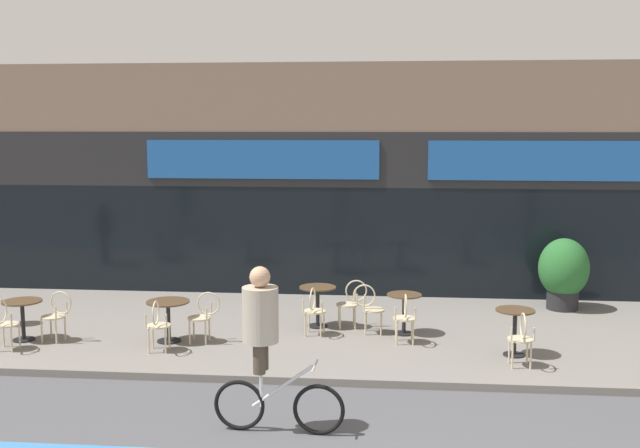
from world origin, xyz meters
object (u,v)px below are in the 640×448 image
bistro_table_1 (168,312)px  planter_pot (564,272)px  bistro_table_3 (404,306)px  bistro_table_4 (515,323)px  cyclist_1 (264,335)px  cafe_chair_1_near (157,322)px  cafe_chair_1_side (204,313)px  bistro_table_2 (318,298)px  cafe_chair_2_side (351,300)px  cafe_chair_3_side (369,305)px  cafe_chair_0_side (57,313)px  cafe_chair_2_near (314,308)px  bistro_table_0 (22,312)px  cafe_chair_0_near (4,321)px  cafe_chair_3_near (405,315)px  cafe_chair_4_near (522,336)px

bistro_table_1 → planter_pot: size_ratio=0.51×
bistro_table_1 → bistro_table_3: 4.19m
bistro_table_4 → cyclist_1: cyclist_1 is taller
cafe_chair_1_near → cafe_chair_1_side: same height
bistro_table_2 → cafe_chair_2_side: size_ratio=0.85×
bistro_table_1 → planter_pot: planter_pot is taller
bistro_table_3 → cafe_chair_3_side: size_ratio=0.82×
cafe_chair_0_side → cafe_chair_3_side: size_ratio=1.00×
cafe_chair_2_near → planter_pot: size_ratio=0.61×
planter_pot → bistro_table_0: bearing=-162.2°
bistro_table_0 → cafe_chair_2_near: 5.11m
bistro_table_2 → bistro_table_3: size_ratio=1.04×
cafe_chair_0_near → cyclist_1: (4.84, -2.58, 0.63)m
bistro_table_4 → cafe_chair_2_near: bearing=166.4°
cafe_chair_0_side → cyclist_1: size_ratio=0.42×
bistro_table_2 → cafe_chair_3_near: (1.61, -0.97, -0.03)m
bistro_table_0 → cafe_chair_0_near: size_ratio=0.79×
bistro_table_2 → cafe_chair_3_near: bearing=-31.2°
cafe_chair_1_near → cafe_chair_2_near: 2.76m
bistro_table_0 → cyclist_1: 5.84m
cafe_chair_0_side → cafe_chair_1_near: size_ratio=1.00×
bistro_table_2 → bistro_table_4: size_ratio=0.99×
bistro_table_2 → cafe_chair_0_near: 5.44m
cafe_chair_0_side → cyclist_1: cyclist_1 is taller
cafe_chair_0_near → cafe_chair_0_side: size_ratio=1.00×
bistro_table_2 → bistro_table_4: bearing=-23.2°
bistro_table_3 → planter_pot: size_ratio=0.50×
bistro_table_3 → cafe_chair_3_near: 0.63m
cafe_chair_4_near → cyclist_1: (-3.61, -2.51, 0.63)m
cafe_chair_2_near → cafe_chair_4_near: same height
cafe_chair_3_near → bistro_table_0: bearing=90.5°
cafe_chair_3_side → cafe_chair_4_near: same height
cafe_chair_2_side → cyclist_1: cyclist_1 is taller
cafe_chair_0_side → cafe_chair_2_side: bearing=-156.9°
cafe_chair_1_near → cafe_chair_2_near: (2.48, 1.21, 0.00)m
cafe_chair_2_near → cafe_chair_3_side: 1.02m
bistro_table_4 → bistro_table_0: bearing=179.5°
bistro_table_4 → cyclist_1: (-3.61, -3.14, 0.61)m
bistro_table_1 → cafe_chair_1_near: cafe_chair_1_near is taller
bistro_table_0 → cafe_chair_1_side: 3.19m
bistro_table_3 → cafe_chair_0_near: cafe_chair_0_near is taller
bistro_table_3 → cafe_chair_2_near: size_ratio=0.82×
cafe_chair_0_near → bistro_table_4: bearing=-87.6°
bistro_table_2 → cafe_chair_0_side: size_ratio=0.85×
cafe_chair_2_side → cyclist_1: (-0.85, -4.59, 0.63)m
bistro_table_4 → cafe_chair_3_side: size_ratio=0.86×
cafe_chair_2_side → cafe_chair_4_near: bearing=135.4°
bistro_table_1 → cafe_chair_0_side: 1.95m
cafe_chair_2_side → planter_pot: bearing=-164.6°
cafe_chair_0_side → bistro_table_0: bearing=6.7°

